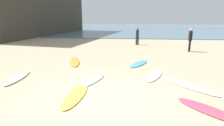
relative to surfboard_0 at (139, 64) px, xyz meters
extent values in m
plane|color=tan|center=(-1.41, -4.56, -0.03)|extent=(120.00, 120.00, 0.00)
cube|color=slate|center=(-1.41, 32.52, 0.01)|extent=(120.00, 40.00, 0.08)
ellipsoid|color=#489CDB|center=(0.00, 0.00, 0.00)|extent=(1.44, 2.10, 0.07)
ellipsoid|color=silver|center=(-2.12, -3.12, 0.00)|extent=(1.15, 2.01, 0.07)
ellipsoid|color=#E1425C|center=(1.84, -5.41, 0.00)|extent=(1.81, 1.91, 0.06)
ellipsoid|color=white|center=(1.79, -3.40, 0.00)|extent=(2.00, 2.27, 0.06)
ellipsoid|color=yellow|center=(-2.37, -4.72, 0.00)|extent=(0.65, 2.26, 0.06)
ellipsoid|color=#F6E7CC|center=(-5.49, -3.13, 0.01)|extent=(0.70, 2.13, 0.09)
ellipsoid|color=silver|center=(0.62, -2.20, 0.00)|extent=(1.21, 2.02, 0.06)
ellipsoid|color=gold|center=(-3.86, 0.12, 0.00)|extent=(1.30, 2.59, 0.07)
cylinder|color=#191E33|center=(0.24, 7.83, 0.35)|extent=(0.14, 0.14, 0.77)
cylinder|color=#191E33|center=(0.08, 7.72, 0.35)|extent=(0.14, 0.14, 0.77)
cylinder|color=#191E33|center=(0.16, 7.77, 1.06)|extent=(0.39, 0.39, 0.64)
sphere|color=brown|center=(0.16, 7.77, 1.49)|extent=(0.21, 0.21, 0.21)
cylinder|color=black|center=(4.19, 4.57, 0.40)|extent=(0.14, 0.14, 0.87)
cylinder|color=black|center=(4.10, 4.39, 0.40)|extent=(0.14, 0.14, 0.87)
cylinder|color=black|center=(4.15, 4.48, 1.20)|extent=(0.37, 0.37, 0.73)
sphere|color=tan|center=(4.15, 4.48, 1.68)|extent=(0.24, 0.24, 0.24)
camera|label=1|loc=(-0.53, -10.58, 2.65)|focal=29.82mm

